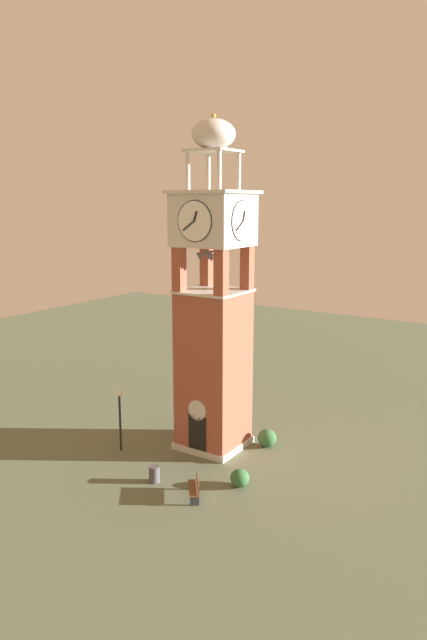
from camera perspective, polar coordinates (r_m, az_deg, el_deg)
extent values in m
plane|color=#5B664C|center=(32.48, 0.00, -12.40)|extent=(80.00, 80.00, 0.00)
cube|color=#9E4C38|center=(30.98, 0.00, -5.11)|extent=(3.13, 3.13, 8.61)
cube|color=beige|center=(32.41, 0.00, -12.12)|extent=(3.33, 3.33, 0.35)
cube|color=black|center=(30.82, -1.63, -11.45)|extent=(1.10, 0.04, 2.20)
cylinder|color=beige|center=(30.30, -1.65, -9.02)|extent=(1.10, 0.04, 1.10)
cube|color=#9E4C38|center=(29.53, -3.46, 4.97)|extent=(0.56, 0.56, 2.41)
cube|color=#9E4C38|center=(28.09, 0.77, 4.65)|extent=(0.56, 0.56, 2.41)
cube|color=#9E4C38|center=(31.62, -0.69, 5.44)|extent=(0.56, 0.56, 2.41)
cube|color=#9E4C38|center=(30.28, 3.37, 5.14)|extent=(0.56, 0.56, 2.41)
cube|color=beige|center=(30.00, 0.00, 2.90)|extent=(3.29, 3.29, 0.12)
cone|color=#4C4C51|center=(29.32, 1.04, 6.25)|extent=(0.57, 0.57, 0.38)
cone|color=#4C4C51|center=(30.12, 1.18, 6.40)|extent=(0.50, 0.50, 0.51)
cone|color=#4C4C51|center=(30.44, -0.46, 6.46)|extent=(0.49, 0.49, 0.50)
cone|color=#4C4C51|center=(29.66, -1.35, 6.32)|extent=(0.42, 0.42, 0.44)
cone|color=#4C4C51|center=(29.09, -0.18, 6.21)|extent=(0.51, 0.51, 0.37)
cube|color=beige|center=(29.66, 0.00, 9.93)|extent=(3.37, 3.37, 2.66)
cylinder|color=white|center=(28.25, -1.91, 9.84)|extent=(2.02, 0.05, 2.02)
torus|color=black|center=(28.25, -1.91, 9.84)|extent=(2.04, 0.06, 2.04)
cube|color=black|center=(28.15, -1.84, 10.32)|extent=(0.25, 0.03, 0.51)
cube|color=black|center=(28.40, -2.54, 9.38)|extent=(0.70, 0.03, 0.51)
cylinder|color=white|center=(31.11, 1.73, 10.01)|extent=(2.02, 0.05, 2.02)
torus|color=black|center=(31.11, 1.73, 10.01)|extent=(2.04, 0.06, 2.04)
cube|color=black|center=(31.11, 1.93, 10.45)|extent=(0.25, 0.03, 0.51)
cube|color=black|center=(31.34, 1.26, 9.61)|extent=(0.70, 0.03, 0.51)
cylinder|color=white|center=(30.63, -2.71, 9.98)|extent=(0.05, 2.02, 2.02)
torus|color=black|center=(30.63, -2.71, 9.98)|extent=(0.06, 2.04, 2.04)
cube|color=black|center=(30.72, -2.72, 10.43)|extent=(0.03, 0.25, 0.51)
cube|color=black|center=(30.40, -3.17, 9.53)|extent=(0.03, 0.70, 0.51)
cylinder|color=white|center=(28.77, 2.89, 9.86)|extent=(0.05, 2.02, 2.02)
torus|color=black|center=(28.77, 2.89, 9.86)|extent=(0.06, 2.04, 2.04)
cube|color=black|center=(28.81, 3.08, 10.34)|extent=(0.03, 0.25, 0.51)
cube|color=black|center=(28.46, 2.65, 9.38)|extent=(0.03, 0.70, 0.51)
cube|color=beige|center=(29.65, 0.00, 12.66)|extent=(3.73, 3.73, 0.16)
cylinder|color=beige|center=(29.44, -2.58, 14.63)|extent=(0.22, 0.22, 1.87)
cylinder|color=beige|center=(28.41, 0.57, 14.75)|extent=(0.22, 0.22, 1.87)
cylinder|color=beige|center=(30.97, -0.52, 14.50)|extent=(0.22, 0.22, 1.87)
cylinder|color=beige|center=(29.99, 2.53, 14.58)|extent=(0.22, 0.22, 1.87)
cube|color=beige|center=(29.76, 0.00, 16.53)|extent=(2.29, 2.29, 0.12)
ellipsoid|color=beige|center=(29.83, 0.00, 18.07)|extent=(2.21, 2.21, 1.49)
sphere|color=#B79338|center=(29.94, 0.00, 19.72)|extent=(0.24, 0.24, 0.24)
cube|color=brown|center=(27.18, -2.00, -16.44)|extent=(1.33, 1.53, 0.06)
cube|color=brown|center=(27.06, -1.58, -15.90)|extent=(1.03, 1.29, 0.44)
cube|color=#2D2D33|center=(26.67, -1.90, -17.62)|extent=(0.36, 0.31, 0.42)
cube|color=#2D2D33|center=(27.93, -2.08, -16.18)|extent=(0.36, 0.31, 0.42)
cylinder|color=black|center=(31.73, -9.30, -10.16)|extent=(0.12, 0.12, 3.07)
sphere|color=#F9EFCC|center=(31.13, -9.41, -7.22)|extent=(0.36, 0.36, 0.36)
cylinder|color=#4C4C51|center=(28.64, -5.94, -15.06)|extent=(0.52, 0.52, 0.80)
ellipsoid|color=#336638|center=(28.12, 2.64, -15.49)|extent=(0.91, 0.91, 0.85)
ellipsoid|color=#336638|center=(36.44, 1.71, -8.86)|extent=(0.75, 0.75, 0.93)
ellipsoid|color=#336638|center=(32.30, 5.37, -11.65)|extent=(1.04, 1.04, 0.98)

